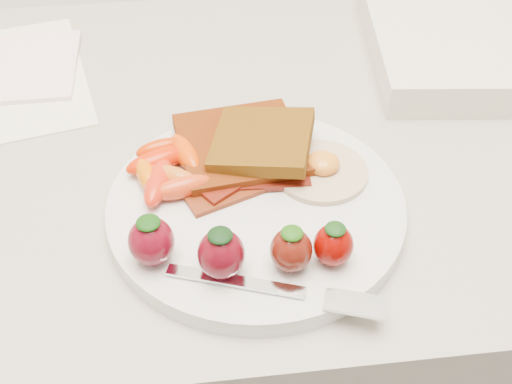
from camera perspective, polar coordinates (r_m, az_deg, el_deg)
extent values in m
cube|color=gray|center=(1.03, -2.58, -14.53)|extent=(2.00, 0.60, 0.90)
cylinder|color=silver|center=(0.59, 0.00, -1.35)|extent=(0.27, 0.27, 0.02)
cube|color=#421904|center=(0.63, -1.38, 4.10)|extent=(0.13, 0.13, 0.01)
cube|color=black|center=(0.61, 0.55, 4.58)|extent=(0.11, 0.11, 0.02)
cylinder|color=silver|center=(0.61, 5.79, 1.83)|extent=(0.10, 0.10, 0.01)
ellipsoid|color=orange|center=(0.60, 5.98, 2.56)|extent=(0.03, 0.03, 0.02)
cube|color=#4B090A|center=(0.59, -1.43, 0.19)|extent=(0.10, 0.06, 0.00)
cube|color=black|center=(0.59, 0.03, 0.99)|extent=(0.10, 0.03, 0.00)
cube|color=#310B02|center=(0.60, -0.84, 1.71)|extent=(0.10, 0.08, 0.00)
ellipsoid|color=red|center=(0.61, -8.65, 2.82)|extent=(0.07, 0.05, 0.02)
ellipsoid|color=#C45C19|center=(0.59, -7.23, 1.28)|extent=(0.06, 0.05, 0.02)
ellipsoid|color=red|center=(0.59, -8.70, 0.89)|extent=(0.04, 0.07, 0.02)
ellipsoid|color=#D93C00|center=(0.62, -6.31, 3.43)|extent=(0.04, 0.06, 0.02)
ellipsoid|color=#BF2D00|center=(0.62, -8.34, 3.84)|extent=(0.05, 0.03, 0.02)
ellipsoid|color=red|center=(0.58, -6.54, 0.41)|extent=(0.06, 0.03, 0.02)
ellipsoid|color=#E06302|center=(0.60, -9.76, 1.58)|extent=(0.03, 0.05, 0.02)
ellipsoid|color=#5C0615|center=(0.52, -9.29, -4.35)|extent=(0.04, 0.04, 0.04)
ellipsoid|color=#0E3708|center=(0.51, -9.56, -2.71)|extent=(0.02, 0.02, 0.01)
ellipsoid|color=#500510|center=(0.51, -3.12, -5.53)|extent=(0.04, 0.04, 0.04)
ellipsoid|color=black|center=(0.49, -3.21, -3.86)|extent=(0.02, 0.02, 0.01)
ellipsoid|color=#501109|center=(0.51, 3.14, -5.17)|extent=(0.03, 0.03, 0.04)
ellipsoid|color=#184A0A|center=(0.50, 3.23, -3.67)|extent=(0.02, 0.02, 0.01)
ellipsoid|color=#6D0300|center=(0.52, 6.89, -4.71)|extent=(0.03, 0.03, 0.04)
ellipsoid|color=#10340D|center=(0.51, 7.07, -3.28)|extent=(0.02, 0.02, 0.01)
cube|color=silver|center=(0.51, -1.86, -7.92)|extent=(0.11, 0.05, 0.00)
cube|color=silver|center=(0.51, 8.78, -9.77)|extent=(0.05, 0.04, 0.00)
cube|color=white|center=(0.82, -21.52, 9.22)|extent=(0.23, 0.28, 0.00)
cube|color=white|center=(0.82, -19.19, 10.54)|extent=(0.10, 0.15, 0.01)
cube|color=beige|center=(0.85, 21.31, 12.39)|extent=(0.35, 0.29, 0.04)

